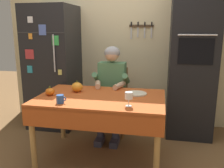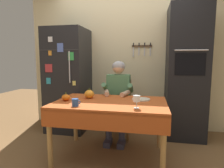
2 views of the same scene
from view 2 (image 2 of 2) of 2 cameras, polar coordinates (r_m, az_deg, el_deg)
The scene contains 12 objects.
ground_plane at distance 2.60m, azimuth -0.98°, elevation -21.87°, with size 10.00×10.00×0.00m, color brown.
back_wall_assembly at distance 3.59m, azimuth 4.39°, elevation 7.86°, with size 3.70×0.13×2.60m.
refrigerator at distance 3.50m, azimuth -12.96°, elevation 1.15°, with size 0.68×0.71×1.80m.
wall_oven at distance 3.27m, azimuth 21.26°, elevation 3.05°, with size 0.60×0.64×2.10m.
dining_table at distance 2.42m, azimuth -0.62°, elevation -7.29°, with size 1.40×0.90×0.74m.
chair_behind_person at distance 3.21m, azimuth 2.29°, elevation -6.27°, with size 0.40×0.40×0.93m.
seated_person at distance 2.98m, azimuth 1.74°, elevation -2.89°, with size 0.47×0.55×1.25m.
coffee_mug at distance 2.21m, azimuth -10.95°, elevation -5.47°, with size 0.10×0.08×0.09m.
wine_glass at distance 2.08m, azimuth 7.39°, elevation -4.51°, with size 0.08×0.08×0.14m.
pumpkin_large at distance 2.62m, azimuth -6.84°, elevation -3.03°, with size 0.13×0.13×0.14m.
pumpkin_medium at distance 2.53m, azimuth -13.66°, elevation -3.95°, with size 0.11×0.11×0.11m.
serving_tray at distance 2.54m, azimuth 8.70°, elevation -4.55°, with size 0.24×0.24×0.02m, color beige.
Camera 2 is at (0.48, -2.21, 1.27)m, focal length 30.45 mm.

